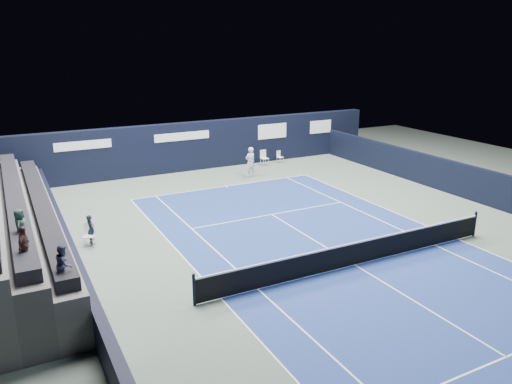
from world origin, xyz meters
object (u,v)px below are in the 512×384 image
at_px(folding_chair_back_a, 264,157).
at_px(tennis_net, 356,253).
at_px(folding_chair_back_b, 279,156).
at_px(tennis_player, 250,162).
at_px(line_judge_chair, 89,233).

distance_m(folding_chair_back_a, tennis_net, 16.02).
xyz_separation_m(folding_chair_back_b, tennis_player, (-3.47, -2.43, 0.47)).
distance_m(line_judge_chair, tennis_player, 12.60).
bearing_deg(folding_chair_back_b, tennis_net, -123.69).
xyz_separation_m(line_judge_chair, tennis_net, (8.48, -6.56, -0.03)).
bearing_deg(folding_chair_back_a, folding_chair_back_b, 4.59).
bearing_deg(tennis_player, folding_chair_back_b, 34.95).
relative_size(tennis_net, tennis_player, 6.94).
bearing_deg(folding_chair_back_a, tennis_net, -109.01).
height_order(folding_chair_back_b, tennis_player, tennis_player).
bearing_deg(folding_chair_back_a, line_judge_chair, -148.56).
relative_size(folding_chair_back_a, tennis_net, 0.08).
xyz_separation_m(tennis_net, tennis_player, (2.26, 13.15, 0.42)).
bearing_deg(tennis_net, folding_chair_back_b, 69.79).
bearing_deg(line_judge_chair, tennis_player, 53.02).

